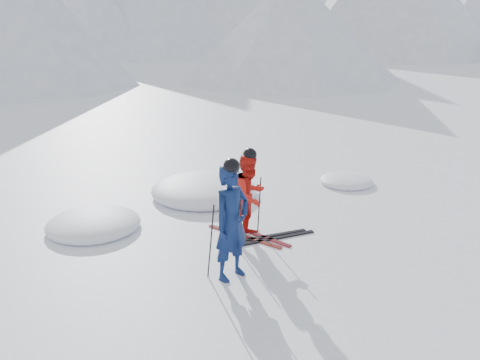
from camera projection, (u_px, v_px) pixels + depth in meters
name	position (u px, v px, depth m)	size (l,w,h in m)	color
ground	(323.00, 227.00, 10.18)	(160.00, 160.00, 0.00)	white
skier_blue	(232.00, 223.00, 7.98)	(0.69, 0.45, 1.89)	#0C1D4C
skier_red	(250.00, 196.00, 9.53)	(0.80, 0.62, 1.64)	red
pole_blue_left	(211.00, 241.00, 8.07)	(0.02, 0.02, 1.26)	black
pole_blue_right	(239.00, 232.00, 8.40)	(0.02, 0.02, 1.26)	black
pole_red_left	(229.00, 208.00, 9.69)	(0.02, 0.02, 1.09)	black
pole_red_right	(259.00, 204.00, 9.87)	(0.02, 0.02, 1.09)	black
ski_worn_left	(244.00, 236.00, 9.73)	(0.09, 1.70, 0.03)	black
ski_worn_right	(255.00, 234.00, 9.83)	(0.09, 1.70, 0.03)	black
ski_loose_a	(266.00, 237.00, 9.71)	(0.09, 1.70, 0.03)	black
ski_loose_b	(274.00, 239.00, 9.63)	(0.09, 1.70, 0.03)	black
snow_lumps	(194.00, 201.00, 11.58)	(7.86, 2.95, 0.55)	white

